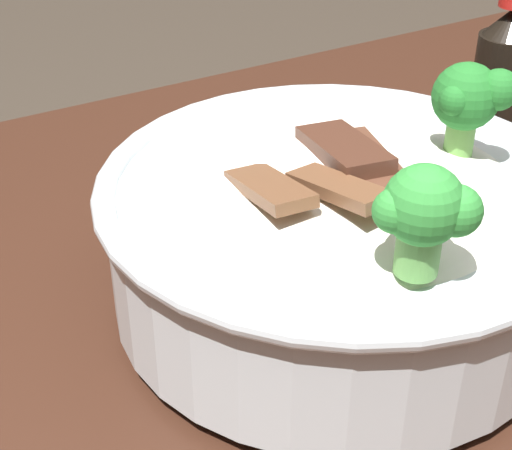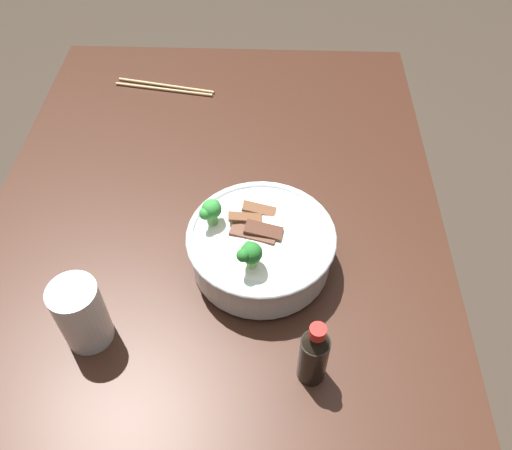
{
  "view_description": "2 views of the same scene",
  "coord_description": "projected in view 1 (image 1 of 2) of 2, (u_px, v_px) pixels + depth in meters",
  "views": [
    {
      "loc": [
        0.19,
        0.18,
        1.07
      ],
      "look_at": [
        0.02,
        -0.1,
        0.86
      ],
      "focal_mm": 54.77,
      "sensor_mm": 36.0,
      "label": 1
    },
    {
      "loc": [
        -0.58,
        -0.1,
        1.55
      ],
      "look_at": [
        0.02,
        -0.08,
        0.86
      ],
      "focal_mm": 37.32,
      "sensor_mm": 36.0,
      "label": 2
    }
  ],
  "objects": [
    {
      "name": "soy_sauce_bottle",
      "position": [
        502.0,
        86.0,
        0.55
      ],
      "size": [
        0.04,
        0.04,
        0.13
      ],
      "color": "black",
      "rests_on": "dining_table"
    },
    {
      "name": "rice_bowl",
      "position": [
        339.0,
        225.0,
        0.41
      ],
      "size": [
        0.25,
        0.25,
        0.13
      ],
      "color": "silver",
      "rests_on": "dining_table"
    }
  ]
}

